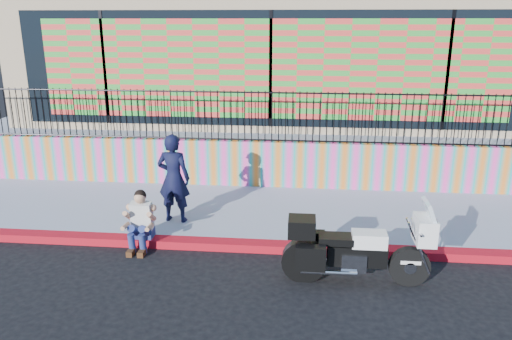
# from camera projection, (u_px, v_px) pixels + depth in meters

# --- Properties ---
(ground) EXTENTS (90.00, 90.00, 0.00)m
(ground) POSITION_uv_depth(u_px,v_px,m) (253.00, 250.00, 9.08)
(ground) COLOR black
(ground) RESTS_ON ground
(red_curb) EXTENTS (16.00, 0.30, 0.15)m
(red_curb) POSITION_uv_depth(u_px,v_px,m) (253.00, 246.00, 9.06)
(red_curb) COLOR #AA0C10
(red_curb) RESTS_ON ground
(sidewalk) EXTENTS (16.00, 3.00, 0.15)m
(sidewalk) POSITION_uv_depth(u_px,v_px,m) (261.00, 213.00, 10.63)
(sidewalk) COLOR #979EB5
(sidewalk) RESTS_ON ground
(mural_wall) EXTENTS (16.00, 0.20, 1.10)m
(mural_wall) POSITION_uv_depth(u_px,v_px,m) (267.00, 164.00, 11.98)
(mural_wall) COLOR #FF43AB
(mural_wall) RESTS_ON sidewalk
(metal_fence) EXTENTS (15.80, 0.04, 1.20)m
(metal_fence) POSITION_uv_depth(u_px,v_px,m) (268.00, 117.00, 11.64)
(metal_fence) COLOR black
(metal_fence) RESTS_ON mural_wall
(elevated_platform) EXTENTS (16.00, 10.00, 1.25)m
(elevated_platform) POSITION_uv_depth(u_px,v_px,m) (279.00, 125.00, 16.86)
(elevated_platform) COLOR #979EB5
(elevated_platform) RESTS_ON ground
(storefront_building) EXTENTS (14.00, 8.06, 4.00)m
(storefront_building) POSITION_uv_depth(u_px,v_px,m) (280.00, 45.00, 15.90)
(storefront_building) COLOR tan
(storefront_building) RESTS_ON elevated_platform
(police_motorcycle) EXTENTS (2.28, 0.75, 1.42)m
(police_motorcycle) POSITION_uv_depth(u_px,v_px,m) (354.00, 248.00, 7.79)
(police_motorcycle) COLOR black
(police_motorcycle) RESTS_ON ground
(police_officer) EXTENTS (0.68, 0.48, 1.77)m
(police_officer) POSITION_uv_depth(u_px,v_px,m) (174.00, 178.00, 9.77)
(police_officer) COLOR black
(police_officer) RESTS_ON sidewalk
(seated_man) EXTENTS (0.54, 0.71, 1.06)m
(seated_man) POSITION_uv_depth(u_px,v_px,m) (140.00, 226.00, 8.99)
(seated_man) COLOR navy
(seated_man) RESTS_ON ground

